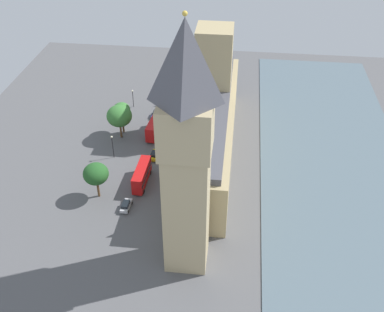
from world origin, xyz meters
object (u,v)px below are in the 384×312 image
car_blue_leading (156,114)px  double_decker_bus_far_end (155,126)px  plane_tree_near_tower (122,110)px  car_white_by_river_gate (164,104)px  car_silver_kerbside (126,205)px  plane_tree_corner (119,116)px  street_lamp_slot_10 (112,143)px  parliament_building (210,120)px  car_yellow_cab_opposite_hall (155,155)px  double_decker_bus_under_trees (142,175)px  plane_tree_trailing (96,174)px  pedestrian_midblock (165,199)px  street_lamp_slot_11 (133,95)px  clock_tower (186,154)px

car_blue_leading → double_decker_bus_far_end: (-1.56, 9.54, 1.75)m
plane_tree_near_tower → car_blue_leading: bearing=-129.4°
car_white_by_river_gate → car_silver_kerbside: bearing=90.8°
double_decker_bus_far_end → plane_tree_corner: size_ratio=1.08×
car_blue_leading → street_lamp_slot_10: street_lamp_slot_10 is taller
double_decker_bus_far_end → street_lamp_slot_10: size_ratio=1.58×
car_blue_leading → plane_tree_corner: 15.42m
parliament_building → car_yellow_cab_opposite_hall: size_ratio=13.28×
double_decker_bus_under_trees → plane_tree_trailing: plane_tree_trailing is taller
plane_tree_trailing → street_lamp_slot_10: bearing=-88.6°
double_decker_bus_far_end → plane_tree_near_tower: (9.17, -0.27, 4.54)m
car_white_by_river_gate → double_decker_bus_far_end: 16.10m
plane_tree_corner → plane_tree_near_tower: 2.73m
car_yellow_cab_opposite_hall → pedestrian_midblock: (-5.61, 16.87, -0.19)m
plane_tree_trailing → double_decker_bus_far_end: bearing=-107.0°
pedestrian_midblock → double_decker_bus_far_end: bearing=29.7°
parliament_building → car_yellow_cab_opposite_hall: (13.98, 6.25, -7.88)m
plane_tree_corner → street_lamp_slot_11: size_ratio=1.70×
clock_tower → car_blue_leading: clock_tower is taller
parliament_building → street_lamp_slot_10: bearing=16.6°
street_lamp_slot_11 → car_blue_leading: bearing=147.3°
double_decker_bus_under_trees → car_silver_kerbside: double_decker_bus_under_trees is taller
car_white_by_river_gate → car_silver_kerbside: same height
parliament_building → car_blue_leading: size_ratio=14.24×
double_decker_bus_under_trees → street_lamp_slot_11: (10.23, -36.41, 1.46)m
street_lamp_slot_10 → plane_tree_trailing: bearing=91.4°
plane_tree_trailing → car_yellow_cab_opposite_hall: bearing=-121.8°
plane_tree_corner → plane_tree_trailing: size_ratio=1.07×
clock_tower → plane_tree_trailing: size_ratio=5.49×
parliament_building → car_silver_kerbside: (16.91, 26.39, -7.88)m
car_yellow_cab_opposite_hall → car_silver_kerbside: (2.93, 20.14, -0.00)m
car_yellow_cab_opposite_hall → plane_tree_corner: bearing=144.8°
pedestrian_midblock → plane_tree_near_tower: size_ratio=0.17×
pedestrian_midblock → double_decker_bus_under_trees: bearing=62.5°
clock_tower → double_decker_bus_under_trees: size_ratio=4.80×
car_yellow_cab_opposite_hall → car_silver_kerbside: 20.35m
car_white_by_river_gate → street_lamp_slot_11: bearing=10.5°
double_decker_bus_under_trees → plane_tree_corner: 22.18m
double_decker_bus_under_trees → street_lamp_slot_10: size_ratio=1.56×
double_decker_bus_under_trees → double_decker_bus_far_end: bearing=-86.0°
car_yellow_cab_opposite_hall → street_lamp_slot_11: street_lamp_slot_11 is taller
clock_tower → street_lamp_slot_10: 45.22m
parliament_building → plane_tree_corner: bearing=-5.3°
car_yellow_cab_opposite_hall → pedestrian_midblock: car_yellow_cab_opposite_hall is taller
clock_tower → pedestrian_midblock: (7.15, -16.35, -25.54)m
parliament_building → car_white_by_river_gate: (15.94, -20.76, -7.88)m
car_yellow_cab_opposite_hall → car_silver_kerbside: size_ratio=1.01×
parliament_building → clock_tower: size_ratio=1.22×
car_yellow_cab_opposite_hall → street_lamp_slot_11: size_ratio=0.80×
car_blue_leading → pedestrian_midblock: 38.49m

